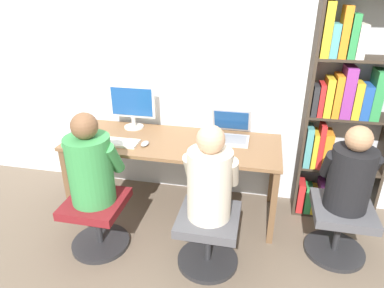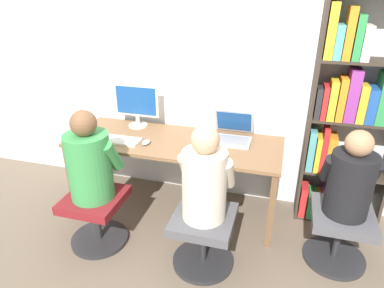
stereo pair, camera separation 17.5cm
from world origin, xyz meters
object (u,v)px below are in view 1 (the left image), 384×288
object	(u,v)px
desktop_monitor	(132,106)
office_chair_left	(98,218)
laptop	(230,133)
keyboard	(117,142)
office_chair_side	(339,225)
person_at_laptop	(210,179)
bookshelf	(339,121)
person_at_monitor	(90,165)
person_near_shelf	(351,174)
office_chair_right	(208,234)

from	to	relation	value
desktop_monitor	office_chair_left	size ratio (longest dim) A/B	0.94
desktop_monitor	laptop	size ratio (longest dim) A/B	1.25
keyboard	office_chair_side	world-z (taller)	keyboard
person_at_laptop	bookshelf	world-z (taller)	bookshelf
desktop_monitor	bookshelf	bearing A→B (deg)	-0.03
person_at_monitor	person_near_shelf	size ratio (longest dim) A/B	1.10
office_chair_left	person_at_laptop	world-z (taller)	person_at_laptop
desktop_monitor	office_chair_left	distance (m)	1.10
person_at_laptop	person_at_monitor	bearing A→B (deg)	179.47
desktop_monitor	office_chair_right	world-z (taller)	desktop_monitor
keyboard	bookshelf	size ratio (longest dim) A/B	0.20
keyboard	person_at_monitor	world-z (taller)	person_at_monitor
keyboard	office_chair_right	world-z (taller)	keyboard
office_chair_right	office_chair_side	world-z (taller)	same
desktop_monitor	keyboard	distance (m)	0.44
laptop	office_chair_right	distance (m)	0.96
desktop_monitor	person_at_laptop	bearing A→B (deg)	-44.38
office_chair_right	person_at_laptop	bearing A→B (deg)	90.00
office_chair_left	office_chair_side	bearing A→B (deg)	9.41
laptop	office_chair_side	world-z (taller)	laptop
person_at_monitor	desktop_monitor	bearing A→B (deg)	89.06
keyboard	office_chair_right	size ratio (longest dim) A/B	0.82
person_at_monitor	bookshelf	bearing A→B (deg)	24.82
office_chair_left	office_chair_right	world-z (taller)	same
keyboard	office_chair_side	xyz separation A→B (m)	(1.91, -0.18, -0.46)
keyboard	office_chair_left	bearing A→B (deg)	-89.69
office_chair_left	person_at_laptop	xyz separation A→B (m)	(0.91, -0.00, 0.49)
person_at_monitor	office_chair_right	bearing A→B (deg)	-0.86
keyboard	bookshelf	xyz separation A→B (m)	(1.88, 0.38, 0.21)
desktop_monitor	office_chair_right	size ratio (longest dim) A/B	0.94
office_chair_left	office_chair_side	world-z (taller)	same
office_chair_left	person_at_laptop	distance (m)	1.03
person_at_monitor	person_at_laptop	size ratio (longest dim) A/B	1.02
desktop_monitor	office_chair_right	xyz separation A→B (m)	(0.90, -0.88, -0.67)
office_chair_left	person_at_monitor	size ratio (longest dim) A/B	0.66
laptop	office_chair_side	xyz separation A→B (m)	(0.95, -0.49, -0.50)
office_chair_left	office_chair_side	distance (m)	1.93
laptop	bookshelf	size ratio (longest dim) A/B	0.18
office_chair_side	person_at_monitor	bearing A→B (deg)	-170.75
person_at_laptop	person_near_shelf	bearing A→B (deg)	18.05
bookshelf	office_chair_side	distance (m)	0.87
desktop_monitor	office_chair_side	world-z (taller)	desktop_monitor
office_chair_right	person_near_shelf	distance (m)	1.14
keyboard	office_chair_side	bearing A→B (deg)	-5.30
office_chair_right	office_chair_side	size ratio (longest dim) A/B	1.00
keyboard	office_chair_side	distance (m)	1.97
keyboard	office_chair_right	bearing A→B (deg)	-28.71
keyboard	bookshelf	distance (m)	1.93
desktop_monitor	person_at_monitor	world-z (taller)	person_at_monitor
desktop_monitor	bookshelf	size ratio (longest dim) A/B	0.23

